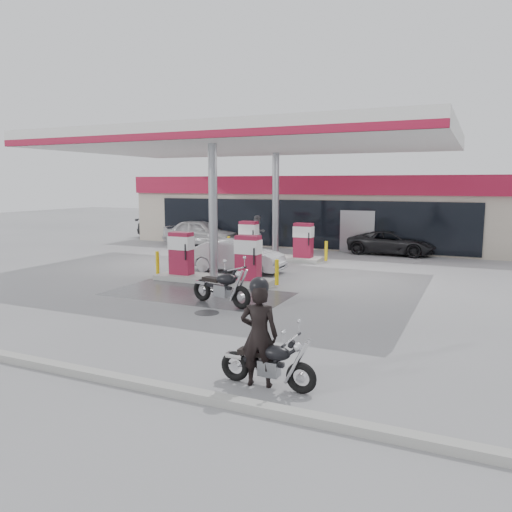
% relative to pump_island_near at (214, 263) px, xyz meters
% --- Properties ---
extents(ground, '(90.00, 90.00, 0.00)m').
position_rel_pump_island_near_xyz_m(ground, '(0.00, -2.00, -0.71)').
color(ground, gray).
rests_on(ground, ground).
extents(wet_patch, '(6.00, 3.00, 0.00)m').
position_rel_pump_island_near_xyz_m(wet_patch, '(0.50, -2.00, -0.71)').
color(wet_patch, '#4C4C4F').
rests_on(wet_patch, ground).
extents(drain_cover, '(0.70, 0.70, 0.01)m').
position_rel_pump_island_near_xyz_m(drain_cover, '(2.00, -4.00, -0.71)').
color(drain_cover, '#38383A').
rests_on(drain_cover, ground).
extents(kerb, '(28.00, 0.25, 0.15)m').
position_rel_pump_island_near_xyz_m(kerb, '(0.00, -9.00, -0.64)').
color(kerb, gray).
rests_on(kerb, ground).
extents(store_building, '(22.00, 8.22, 4.00)m').
position_rel_pump_island_near_xyz_m(store_building, '(0.01, 13.94, 1.30)').
color(store_building, '#BEB19F').
rests_on(store_building, ground).
extents(canopy, '(16.00, 10.02, 5.51)m').
position_rel_pump_island_near_xyz_m(canopy, '(0.00, 3.00, 4.56)').
color(canopy, silver).
rests_on(canopy, ground).
extents(pump_island_near, '(5.14, 1.30, 1.78)m').
position_rel_pump_island_near_xyz_m(pump_island_near, '(0.00, 0.00, 0.00)').
color(pump_island_near, '#9E9E99').
rests_on(pump_island_near, ground).
extents(pump_island_far, '(5.14, 1.30, 1.78)m').
position_rel_pump_island_near_xyz_m(pump_island_far, '(0.00, 6.00, 0.00)').
color(pump_island_far, '#9E9E99').
rests_on(pump_island_far, ground).
extents(main_motorcycle, '(1.86, 0.71, 0.95)m').
position_rel_pump_island_near_xyz_m(main_motorcycle, '(5.59, -8.02, -0.29)').
color(main_motorcycle, black).
rests_on(main_motorcycle, ground).
extents(biker_main, '(0.76, 0.58, 1.87)m').
position_rel_pump_island_near_xyz_m(biker_main, '(5.40, -8.01, 0.22)').
color(biker_main, black).
rests_on(biker_main, ground).
extents(parked_motorcycle, '(2.23, 1.02, 1.16)m').
position_rel_pump_island_near_xyz_m(parked_motorcycle, '(1.96, -3.01, -0.20)').
color(parked_motorcycle, black).
rests_on(parked_motorcycle, ground).
extents(sedan_white, '(4.53, 2.00, 1.51)m').
position_rel_pump_island_near_xyz_m(sedan_white, '(-6.00, 9.20, 0.05)').
color(sedan_white, silver).
rests_on(sedan_white, ground).
extents(attendant, '(1.00, 1.11, 1.88)m').
position_rel_pump_island_near_xyz_m(attendant, '(-2.15, 8.78, 0.23)').
color(attendant, '#5B5B60').
rests_on(attendant, ground).
extents(hatchback_silver, '(4.02, 1.47, 1.32)m').
position_rel_pump_island_near_xyz_m(hatchback_silver, '(-0.18, 2.20, -0.05)').
color(hatchback_silver, '#ADB0B5').
rests_on(hatchback_silver, ground).
extents(parked_car_left, '(4.64, 2.40, 1.29)m').
position_rel_pump_island_near_xyz_m(parked_car_left, '(-9.97, 11.61, -0.07)').
color(parked_car_left, black).
rests_on(parked_car_left, ground).
extents(parked_car_right, '(4.42, 2.14, 1.21)m').
position_rel_pump_island_near_xyz_m(parked_car_right, '(4.77, 10.00, -0.10)').
color(parked_car_right, black).
rests_on(parked_car_right, ground).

